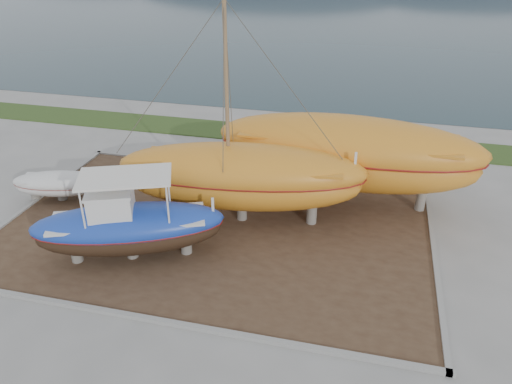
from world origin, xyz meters
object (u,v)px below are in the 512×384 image
(orange_bare_hull, at_px, (346,161))
(orange_sailboat, at_px, (241,120))
(white_dinghy, at_px, (60,187))
(blue_caique, at_px, (128,218))

(orange_bare_hull, bearing_deg, orange_sailboat, -143.54)
(orange_sailboat, bearing_deg, white_dinghy, 174.15)
(white_dinghy, relative_size, orange_bare_hull, 0.36)
(blue_caique, bearing_deg, orange_bare_hull, 19.70)
(blue_caique, distance_m, white_dinghy, 6.60)
(orange_sailboat, height_order, orange_bare_hull, orange_sailboat)
(blue_caique, relative_size, orange_sailboat, 0.68)
(white_dinghy, height_order, orange_sailboat, orange_sailboat)
(white_dinghy, bearing_deg, orange_bare_hull, 0.35)
(white_dinghy, height_order, orange_bare_hull, orange_bare_hull)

